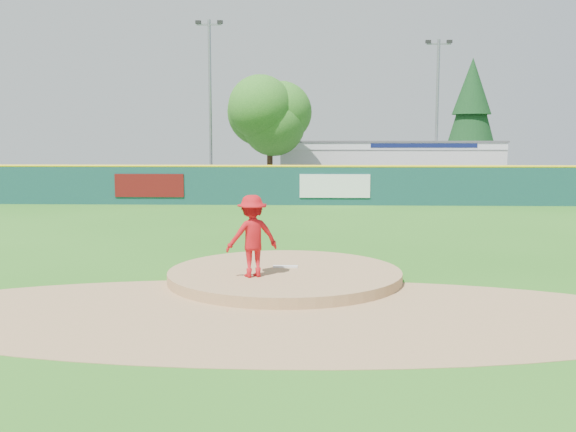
{
  "coord_description": "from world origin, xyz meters",
  "views": [
    {
      "loc": [
        0.64,
        -14.9,
        3.27
      ],
      "look_at": [
        0.0,
        2.0,
        1.3
      ],
      "focal_mm": 40.0,
      "sensor_mm": 36.0,
      "label": 1
    }
  ],
  "objects_px": {
    "van": "(284,183)",
    "pool_building_grp": "(386,164)",
    "playground_slide": "(110,185)",
    "deciduous_tree": "(270,120)",
    "light_pole_left": "(210,98)",
    "pitcher": "(252,236)",
    "conifer_tree": "(472,112)",
    "light_pole_right": "(437,107)"
  },
  "relations": [
    {
      "from": "pitcher",
      "to": "light_pole_right",
      "type": "bearing_deg",
      "value": -132.05
    },
    {
      "from": "deciduous_tree",
      "to": "conifer_tree",
      "type": "height_order",
      "value": "conifer_tree"
    },
    {
      "from": "van",
      "to": "playground_slide",
      "type": "height_order",
      "value": "van"
    },
    {
      "from": "deciduous_tree",
      "to": "van",
      "type": "bearing_deg",
      "value": -63.51
    },
    {
      "from": "playground_slide",
      "to": "light_pole_left",
      "type": "xyz_separation_m",
      "value": [
        5.08,
        5.24,
        5.28
      ]
    },
    {
      "from": "pool_building_grp",
      "to": "playground_slide",
      "type": "bearing_deg",
      "value": -149.07
    },
    {
      "from": "van",
      "to": "deciduous_tree",
      "type": "height_order",
      "value": "deciduous_tree"
    },
    {
      "from": "conifer_tree",
      "to": "pool_building_grp",
      "type": "bearing_deg",
      "value": -150.22
    },
    {
      "from": "deciduous_tree",
      "to": "conifer_tree",
      "type": "bearing_deg",
      "value": 36.25
    },
    {
      "from": "pitcher",
      "to": "light_pole_left",
      "type": "xyz_separation_m",
      "value": [
        -5.3,
        27.77,
        4.88
      ]
    },
    {
      "from": "van",
      "to": "pitcher",
      "type": "bearing_deg",
      "value": -154.6
    },
    {
      "from": "van",
      "to": "pool_building_grp",
      "type": "xyz_separation_m",
      "value": [
        7.05,
        8.91,
        0.88
      ]
    },
    {
      "from": "van",
      "to": "conifer_tree",
      "type": "xyz_separation_m",
      "value": [
        14.05,
        12.91,
        4.75
      ]
    },
    {
      "from": "van",
      "to": "light_pole_left",
      "type": "distance_m",
      "value": 8.22
    },
    {
      "from": "light_pole_right",
      "to": "conifer_tree",
      "type": "bearing_deg",
      "value": 60.26
    },
    {
      "from": "deciduous_tree",
      "to": "playground_slide",
      "type": "bearing_deg",
      "value": -160.36
    },
    {
      "from": "light_pole_left",
      "to": "pool_building_grp",
      "type": "bearing_deg",
      "value": 22.6
    },
    {
      "from": "pool_building_grp",
      "to": "light_pole_left",
      "type": "height_order",
      "value": "light_pole_left"
    },
    {
      "from": "van",
      "to": "playground_slide",
      "type": "relative_size",
      "value": 1.99
    },
    {
      "from": "van",
      "to": "pool_building_grp",
      "type": "distance_m",
      "value": 11.39
    },
    {
      "from": "light_pole_right",
      "to": "light_pole_left",
      "type": "bearing_deg",
      "value": -172.41
    },
    {
      "from": "light_pole_left",
      "to": "van",
      "type": "bearing_deg",
      "value": -38.31
    },
    {
      "from": "pitcher",
      "to": "light_pole_right",
      "type": "height_order",
      "value": "light_pole_right"
    },
    {
      "from": "deciduous_tree",
      "to": "conifer_tree",
      "type": "distance_m",
      "value": 18.63
    },
    {
      "from": "pool_building_grp",
      "to": "light_pole_left",
      "type": "distance_m",
      "value": 13.72
    },
    {
      "from": "deciduous_tree",
      "to": "light_pole_left",
      "type": "bearing_deg",
      "value": 153.43
    },
    {
      "from": "van",
      "to": "light_pole_right",
      "type": "relative_size",
      "value": 0.55
    },
    {
      "from": "playground_slide",
      "to": "light_pole_right",
      "type": "height_order",
      "value": "light_pole_right"
    },
    {
      "from": "light_pole_right",
      "to": "van",
      "type": "bearing_deg",
      "value": -149.52
    },
    {
      "from": "conifer_tree",
      "to": "light_pole_left",
      "type": "bearing_deg",
      "value": -154.65
    },
    {
      "from": "light_pole_right",
      "to": "pool_building_grp",
      "type": "bearing_deg",
      "value": 135.05
    },
    {
      "from": "pitcher",
      "to": "pool_building_grp",
      "type": "distance_m",
      "value": 33.44
    },
    {
      "from": "van",
      "to": "deciduous_tree",
      "type": "relative_size",
      "value": 0.75
    },
    {
      "from": "playground_slide",
      "to": "deciduous_tree",
      "type": "relative_size",
      "value": 0.38
    },
    {
      "from": "playground_slide",
      "to": "conifer_tree",
      "type": "xyz_separation_m",
      "value": [
        24.08,
        14.24,
        4.77
      ]
    },
    {
      "from": "light_pole_left",
      "to": "light_pole_right",
      "type": "distance_m",
      "value": 15.14
    },
    {
      "from": "pitcher",
      "to": "conifer_tree",
      "type": "distance_m",
      "value": 39.48
    },
    {
      "from": "pitcher",
      "to": "conifer_tree",
      "type": "relative_size",
      "value": 0.19
    },
    {
      "from": "deciduous_tree",
      "to": "light_pole_left",
      "type": "distance_m",
      "value": 4.72
    },
    {
      "from": "pool_building_grp",
      "to": "deciduous_tree",
      "type": "height_order",
      "value": "deciduous_tree"
    },
    {
      "from": "van",
      "to": "pool_building_grp",
      "type": "relative_size",
      "value": 0.36
    },
    {
      "from": "pool_building_grp",
      "to": "deciduous_tree",
      "type": "relative_size",
      "value": 2.07
    }
  ]
}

